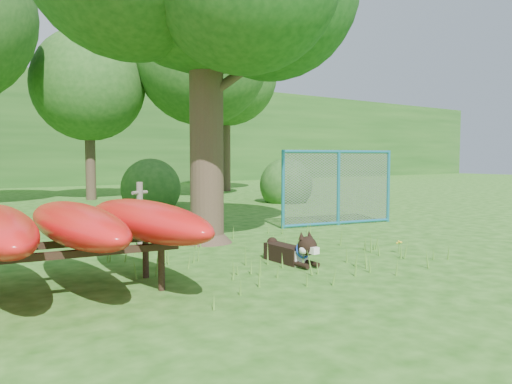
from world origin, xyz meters
TOP-DOWN VIEW (x-y plane):
  - ground at (0.00, 0.00)m, footprint 80.00×80.00m
  - wooden_post at (-1.06, 2.73)m, footprint 0.31×0.16m
  - kayak_rack at (-3.10, 0.75)m, footprint 3.18×3.36m
  - husky_dog at (0.26, 0.39)m, footprint 0.31×1.17m
  - fence_section at (3.81, 2.94)m, footprint 2.87×0.66m
  - wildflower_clump at (2.13, -0.03)m, footprint 0.10×0.09m
  - bg_tree_c at (1.50, 13.00)m, footprint 4.00×4.00m
  - bg_tree_d at (5.00, 11.00)m, footprint 4.80×4.80m
  - bg_tree_e at (8.00, 14.00)m, footprint 4.60×4.60m
  - shrub_right at (6.50, 8.00)m, footprint 1.80×1.80m
  - shrub_mid at (2.00, 9.00)m, footprint 1.80×1.80m

SIDE VIEW (x-z plane):
  - ground at x=0.00m, z-range 0.00..0.00m
  - shrub_right at x=6.50m, z-range -0.90..0.90m
  - shrub_mid at x=2.00m, z-range -0.90..0.90m
  - wildflower_clump at x=2.13m, z-range 0.06..0.27m
  - husky_dog at x=0.26m, z-range -0.08..0.44m
  - wooden_post at x=-1.06m, z-range 0.03..1.17m
  - kayak_rack at x=-3.10m, z-range 0.27..1.30m
  - fence_section at x=3.81m, z-range -0.57..2.27m
  - bg_tree_c at x=1.50m, z-range 1.05..7.17m
  - bg_tree_d at x=5.00m, z-range 1.33..8.83m
  - bg_tree_e at x=8.00m, z-range 1.46..9.01m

